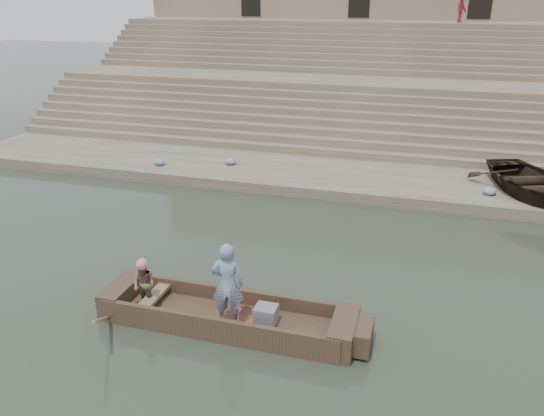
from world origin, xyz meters
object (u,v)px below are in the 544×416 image
at_px(standing_man, 228,284).
at_px(pedestrian, 462,7).
at_px(rowing_man, 144,285).
at_px(television, 266,315).
at_px(main_rowboat, 227,321).
at_px(beached_rowboat, 530,181).

height_order(standing_man, pedestrian, pedestrian).
bearing_deg(rowing_man, standing_man, 10.60).
relative_size(rowing_man, pedestrian, 0.71).
height_order(rowing_man, television, rowing_man).
bearing_deg(main_rowboat, standing_man, -55.27).
distance_m(beached_rowboat, pedestrian, 15.32).
xyz_separation_m(main_rowboat, rowing_man, (-1.86, -0.14, 0.67)).
height_order(main_rowboat, pedestrian, pedestrian).
relative_size(beached_rowboat, pedestrian, 2.77).
bearing_deg(rowing_man, main_rowboat, 16.49).
bearing_deg(pedestrian, rowing_man, -172.46).
bearing_deg(main_rowboat, television, -0.00).
distance_m(television, beached_rowboat, 11.56).
height_order(main_rowboat, television, television).
bearing_deg(television, standing_man, -165.50).
distance_m(main_rowboat, television, 0.94).
distance_m(standing_man, pedestrian, 25.01).
height_order(main_rowboat, standing_man, standing_man).
height_order(rowing_man, pedestrian, pedestrian).
distance_m(rowing_man, pedestrian, 25.48).
distance_m(main_rowboat, standing_man, 1.07).
xyz_separation_m(main_rowboat, standing_man, (0.14, -0.20, 1.04)).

